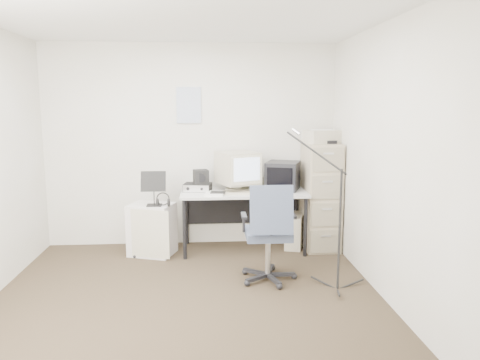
{
  "coord_description": "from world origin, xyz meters",
  "views": [
    {
      "loc": [
        0.18,
        -4.05,
        1.79
      ],
      "look_at": [
        0.55,
        0.95,
        0.95
      ],
      "focal_mm": 35.0,
      "sensor_mm": 36.0,
      "label": 1
    }
  ],
  "objects": [
    {
      "name": "mouse",
      "position": [
        0.94,
        1.23,
        0.75
      ],
      "size": [
        0.1,
        0.13,
        0.03
      ],
      "primitive_type": "cube",
      "rotation": [
        0.0,
        0.0,
        0.35
      ],
      "color": "black",
      "rests_on": "desk"
    },
    {
      "name": "ceiling",
      "position": [
        0.0,
        0.0,
        2.5
      ],
      "size": [
        3.6,
        3.6,
        0.01
      ],
      "primitive_type": "cube",
      "color": "white",
      "rests_on": "ground"
    },
    {
      "name": "wall_calendar",
      "position": [
        -0.02,
        1.79,
        1.75
      ],
      "size": [
        0.3,
        0.02,
        0.44
      ],
      "primitive_type": "cube",
      "color": "white",
      "rests_on": "wall_back"
    },
    {
      "name": "filing_cabinet",
      "position": [
        1.58,
        1.48,
        0.65
      ],
      "size": [
        0.4,
        0.6,
        1.3
      ],
      "primitive_type": "cube",
      "color": "tan",
      "rests_on": "floor"
    },
    {
      "name": "desk",
      "position": [
        0.63,
        1.45,
        0.36
      ],
      "size": [
        1.5,
        0.7,
        0.73
      ],
      "primitive_type": "cube",
      "color": "#BEBEBE",
      "rests_on": "floor"
    },
    {
      "name": "radio_receiver",
      "position": [
        0.08,
        1.51,
        0.78
      ],
      "size": [
        0.36,
        0.28,
        0.09
      ],
      "primitive_type": "cube",
      "rotation": [
        0.0,
        0.0,
        -0.18
      ],
      "color": "black",
      "rests_on": "desk"
    },
    {
      "name": "radio_speaker",
      "position": [
        0.12,
        1.49,
        0.91
      ],
      "size": [
        0.2,
        0.19,
        0.17
      ],
      "primitive_type": "cube",
      "rotation": [
        0.0,
        0.0,
        0.21
      ],
      "color": "black",
      "rests_on": "radio_receiver"
    },
    {
      "name": "wall_front",
      "position": [
        0.0,
        -1.8,
        1.25
      ],
      "size": [
        3.6,
        0.02,
        2.5
      ],
      "primitive_type": "cube",
      "color": "beige",
      "rests_on": "ground"
    },
    {
      "name": "desk_speaker",
      "position": [
        0.85,
        1.58,
        0.81
      ],
      "size": [
        0.09,
        0.09,
        0.15
      ],
      "primitive_type": "cube",
      "rotation": [
        0.0,
        0.0,
        0.17
      ],
      "color": "beige",
      "rests_on": "desk"
    },
    {
      "name": "wall_back",
      "position": [
        0.0,
        1.8,
        1.25
      ],
      "size": [
        3.6,
        0.02,
        2.5
      ],
      "primitive_type": "cube",
      "color": "beige",
      "rests_on": "ground"
    },
    {
      "name": "side_cart",
      "position": [
        -0.46,
        1.36,
        0.3
      ],
      "size": [
        0.59,
        0.53,
        0.61
      ],
      "primitive_type": "cube",
      "rotation": [
        0.0,
        0.0,
        -0.32
      ],
      "color": "silver",
      "rests_on": "floor"
    },
    {
      "name": "mic_stand",
      "position": [
        1.44,
        0.17,
        0.77
      ],
      "size": [
        0.03,
        0.03,
        1.54
      ],
      "primitive_type": "cylinder",
      "rotation": [
        0.0,
        0.0,
        2.44
      ],
      "color": "black",
      "rests_on": "floor"
    },
    {
      "name": "floor",
      "position": [
        0.0,
        0.0,
        -0.01
      ],
      "size": [
        3.6,
        3.6,
        0.01
      ],
      "primitive_type": "cube",
      "color": "#332B20",
      "rests_on": "ground"
    },
    {
      "name": "pc_tower",
      "position": [
        1.27,
        1.53,
        0.21
      ],
      "size": [
        0.32,
        0.48,
        0.41
      ],
      "primitive_type": "cube",
      "rotation": [
        0.0,
        0.0,
        -0.3
      ],
      "color": "#BCB4A8",
      "rests_on": "floor"
    },
    {
      "name": "printer",
      "position": [
        1.58,
        1.48,
        1.38
      ],
      "size": [
        0.46,
        0.38,
        0.15
      ],
      "primitive_type": "cube",
      "rotation": [
        0.0,
        0.0,
        0.31
      ],
      "color": "#BCB4A8",
      "rests_on": "filing_cabinet"
    },
    {
      "name": "crt_monitor",
      "position": [
        0.56,
        1.49,
        0.96
      ],
      "size": [
        0.56,
        0.58,
        0.47
      ],
      "primitive_type": "cube",
      "rotation": [
        0.0,
        0.0,
        0.4
      ],
      "color": "#BCB4A8",
      "rests_on": "desk"
    },
    {
      "name": "wall_right",
      "position": [
        1.8,
        0.0,
        1.25
      ],
      "size": [
        0.02,
        3.6,
        2.5
      ],
      "primitive_type": "cube",
      "color": "beige",
      "rests_on": "ground"
    },
    {
      "name": "papers",
      "position": [
        0.28,
        1.28,
        0.74
      ],
      "size": [
        0.25,
        0.31,
        0.02
      ],
      "primitive_type": "cube",
      "rotation": [
        0.0,
        0.0,
        -0.13
      ],
      "color": "white",
      "rests_on": "desk"
    },
    {
      "name": "music_stand",
      "position": [
        -0.42,
        1.27,
        0.81
      ],
      "size": [
        0.29,
        0.16,
        0.41
      ],
      "primitive_type": "cube",
      "rotation": [
        0.0,
        0.0,
        0.03
      ],
      "color": "black",
      "rests_on": "side_cart"
    },
    {
      "name": "keyboard",
      "position": [
        0.59,
        1.28,
        0.74
      ],
      "size": [
        0.46,
        0.21,
        0.02
      ],
      "primitive_type": "cube",
      "rotation": [
        0.0,
        0.0,
        -0.12
      ],
      "color": "#BCB4A8",
      "rests_on": "desk"
    },
    {
      "name": "headphones",
      "position": [
        -0.31,
        1.24,
        0.66
      ],
      "size": [
        0.17,
        0.17,
        0.03
      ],
      "primitive_type": "torus",
      "rotation": [
        0.0,
        0.0,
        0.01
      ],
      "color": "black",
      "rests_on": "side_cart"
    },
    {
      "name": "crt_tv",
      "position": [
        1.12,
        1.53,
        0.9
      ],
      "size": [
        0.49,
        0.5,
        0.34
      ],
      "primitive_type": "cube",
      "rotation": [
        0.0,
        0.0,
        -0.35
      ],
      "color": "black",
      "rests_on": "desk"
    },
    {
      "name": "office_chair",
      "position": [
        0.79,
        0.45,
        0.51
      ],
      "size": [
        0.59,
        0.59,
        1.01
      ],
      "primitive_type": "cube",
      "rotation": [
        0.0,
        0.0,
        -0.01
      ],
      "color": "#454E5B",
      "rests_on": "floor"
    }
  ]
}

